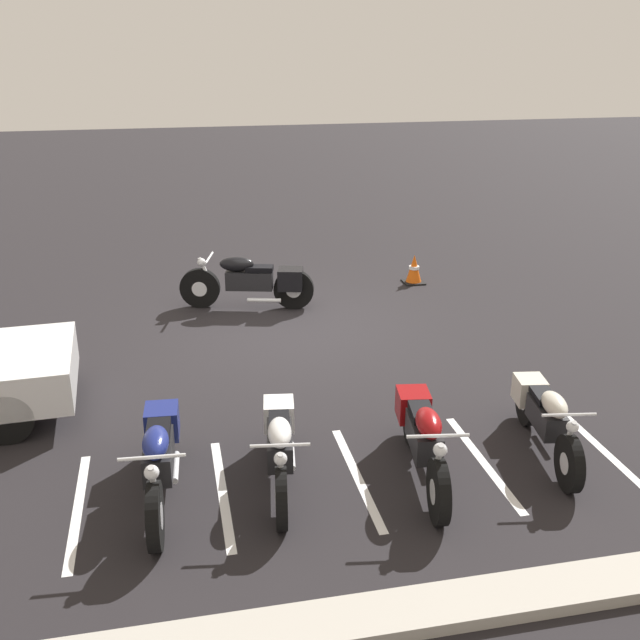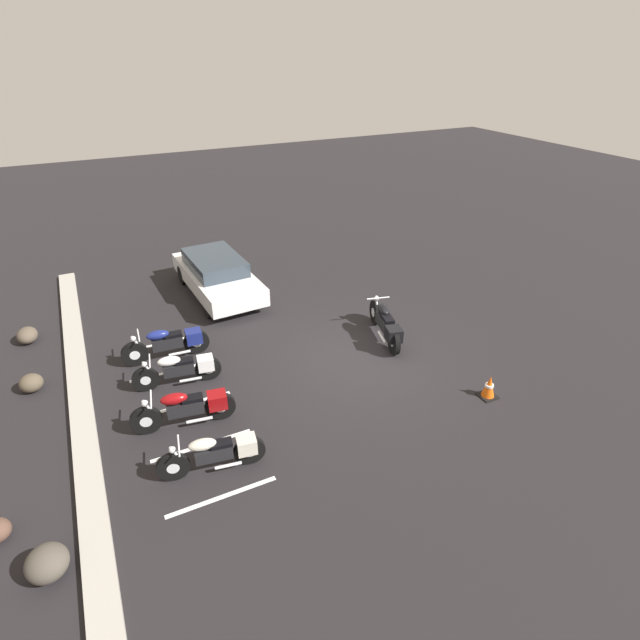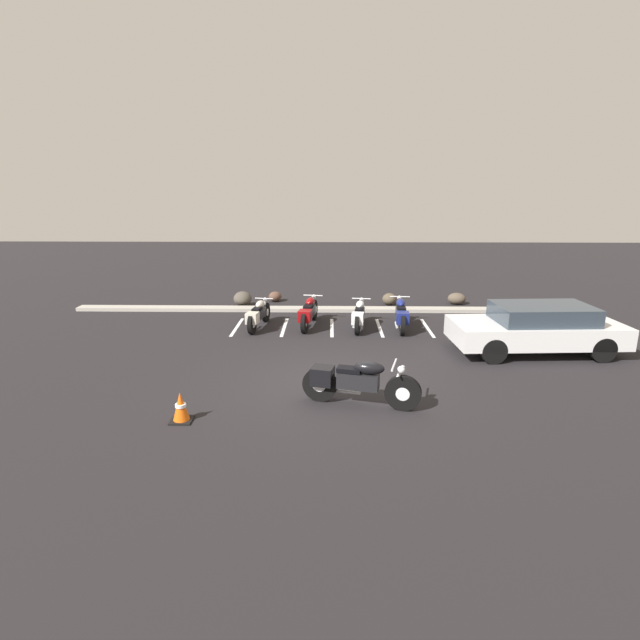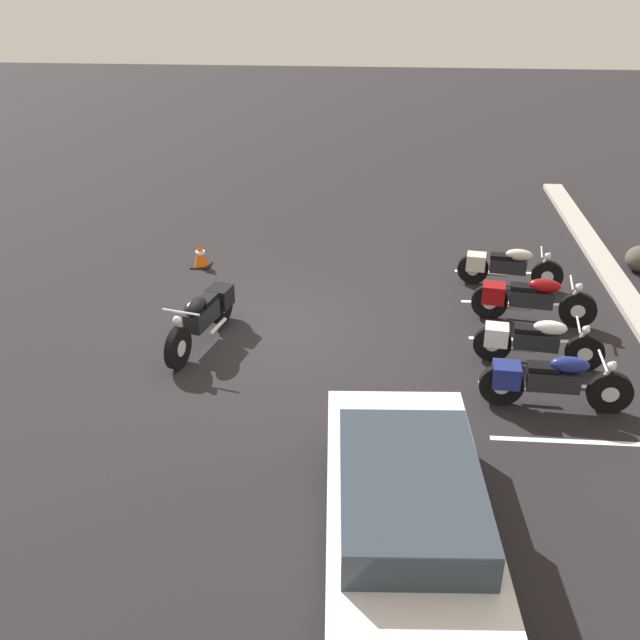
{
  "view_description": "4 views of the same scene",
  "coord_description": "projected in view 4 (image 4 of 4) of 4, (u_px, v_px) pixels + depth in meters",
  "views": [
    {
      "loc": [
        1.89,
        11.44,
        4.56
      ],
      "look_at": [
        -0.12,
        1.86,
        0.84
      ],
      "focal_mm": 42.0,
      "sensor_mm": 36.0,
      "label": 1
    },
    {
      "loc": [
        -9.51,
        5.76,
        7.38
      ],
      "look_at": [
        0.64,
        0.81,
        1.01
      ],
      "focal_mm": 28.0,
      "sensor_mm": 36.0,
      "label": 2
    },
    {
      "loc": [
        -0.05,
        -10.39,
        4.21
      ],
      "look_at": [
        -0.3,
        2.13,
        0.89
      ],
      "focal_mm": 28.0,
      "sensor_mm": 36.0,
      "label": 3
    },
    {
      "loc": [
        11.85,
        1.75,
        6.41
      ],
      "look_at": [
        1.3,
        0.96,
        0.91
      ],
      "focal_mm": 42.0,
      "sensor_mm": 36.0,
      "label": 4
    }
  ],
  "objects": [
    {
      "name": "stall_line_3",
      "position": [
        545.0,
        385.0,
        11.91
      ],
      "size": [
        0.1,
        2.1,
        0.0
      ],
      "primitive_type": "cube",
      "color": "white",
      "rests_on": "ground"
    },
    {
      "name": "car_white",
      "position": [
        408.0,
        511.0,
        8.34
      ],
      "size": [
        4.4,
        2.04,
        1.29
      ],
      "rotation": [
        0.0,
        0.0,
        3.2
      ],
      "color": "black",
      "rests_on": "ground"
    },
    {
      "name": "ground",
      "position": [
        273.0,
        330.0,
        13.55
      ],
      "size": [
        60.0,
        60.0,
        0.0
      ],
      "primitive_type": "plane",
      "color": "black"
    },
    {
      "name": "motorcycle_black_featured",
      "position": [
        204.0,
        315.0,
        12.99
      ],
      "size": [
        2.35,
        0.92,
        0.94
      ],
      "rotation": [
        0.0,
        0.0,
        -0.25
      ],
      "color": "black",
      "rests_on": "ground"
    },
    {
      "name": "parked_bike_0",
      "position": [
        505.0,
        266.0,
        15.05
      ],
      "size": [
        0.69,
        2.08,
        0.82
      ],
      "rotation": [
        0.0,
        0.0,
        1.41
      ],
      "color": "black",
      "rests_on": "ground"
    },
    {
      "name": "parked_bike_1",
      "position": [
        528.0,
        299.0,
        13.65
      ],
      "size": [
        0.72,
        2.23,
        0.88
      ],
      "rotation": [
        0.0,
        0.0,
        1.42
      ],
      "color": "black",
      "rests_on": "ground"
    },
    {
      "name": "stall_line_0",
      "position": [
        505.0,
        272.0,
        15.86
      ],
      "size": [
        0.1,
        2.1,
        0.0
      ],
      "primitive_type": "cube",
      "color": "white",
      "rests_on": "ground"
    },
    {
      "name": "traffic_cone",
      "position": [
        200.0,
        254.0,
        16.04
      ],
      "size": [
        0.4,
        0.4,
        0.57
      ],
      "color": "black",
      "rests_on": "ground"
    },
    {
      "name": "parked_bike_2",
      "position": [
        532.0,
        341.0,
        12.29
      ],
      "size": [
        0.67,
        2.1,
        0.83
      ],
      "rotation": [
        0.0,
        0.0,
        1.43
      ],
      "color": "black",
      "rests_on": "ground"
    },
    {
      "name": "parked_bike_3",
      "position": [
        548.0,
        380.0,
        11.15
      ],
      "size": [
        0.63,
        2.25,
        0.89
      ],
      "rotation": [
        0.0,
        0.0,
        1.51
      ],
      "color": "black",
      "rests_on": "ground"
    },
    {
      "name": "stall_line_4",
      "position": [
        565.0,
        441.0,
        10.6
      ],
      "size": [
        0.1,
        2.1,
        0.0
      ],
      "primitive_type": "cube",
      "color": "white",
      "rests_on": "ground"
    },
    {
      "name": "stall_line_1",
      "position": [
        516.0,
        303.0,
        14.54
      ],
      "size": [
        0.1,
        2.1,
        0.0
      ],
      "primitive_type": "cube",
      "color": "white",
      "rests_on": "ground"
    },
    {
      "name": "stall_line_2",
      "position": [
        529.0,
        340.0,
        13.23
      ],
      "size": [
        0.1,
        2.1,
        0.0
      ],
      "primitive_type": "cube",
      "color": "white",
      "rests_on": "ground"
    }
  ]
}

